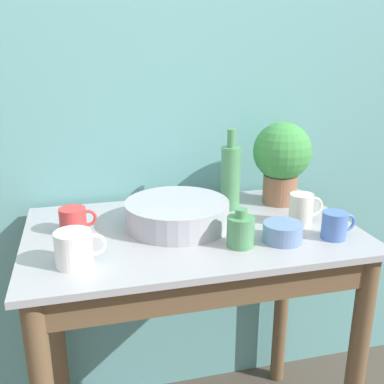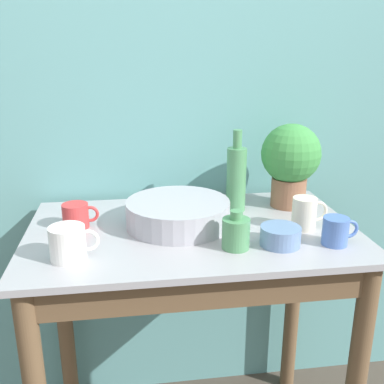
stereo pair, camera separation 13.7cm
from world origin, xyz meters
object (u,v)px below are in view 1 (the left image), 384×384
bottle_tall (231,176)px  mug_blue (335,225)px  bottle_short (241,231)px  mug_red (74,220)px  mug_cream (302,209)px  bowl_wash_large (177,214)px  bowl_small_blue (283,232)px  mug_white (74,248)px  potted_plant (282,157)px

bottle_tall → mug_blue: bottle_tall is taller
bottle_short → mug_red: size_ratio=0.99×
mug_red → mug_cream: (0.71, -0.11, 0.01)m
bowl_wash_large → bottle_short: bearing=-53.4°
bowl_wash_large → mug_cream: bearing=-12.3°
mug_red → bowl_wash_large: bearing=-4.8°
bowl_small_blue → mug_white: bearing=-179.3°
mug_blue → bowl_small_blue: (-0.16, 0.02, -0.01)m
mug_red → mug_blue: 0.79m
bottle_short → bowl_small_blue: bearing=0.6°
bottle_tall → mug_white: 0.62m
bottle_short → mug_white: bottle_short is taller
mug_blue → mug_cream: mug_cream is taller
bottle_tall → mug_red: size_ratio=2.49×
potted_plant → bowl_small_blue: potted_plant is taller
mug_cream → mug_white: (-0.70, -0.11, -0.00)m
potted_plant → mug_cream: (-0.02, -0.21, -0.12)m
potted_plant → bottle_tall: (-0.20, -0.01, -0.05)m
mug_white → bowl_small_blue: bearing=0.7°
bottle_tall → mug_cream: size_ratio=2.48×
bottle_short → mug_red: bottle_short is taller
mug_cream → mug_red: bearing=171.1°
bottle_tall → mug_red: bottle_tall is taller
mug_red → potted_plant: bearing=7.9°
bowl_wash_large → mug_white: bearing=-147.9°
potted_plant → bottle_tall: bearing=-175.6°
bottle_tall → bottle_short: size_ratio=2.51×
potted_plant → bowl_wash_large: size_ratio=0.90×
mug_red → bowl_small_blue: mug_red is taller
mug_red → bottle_tall: bearing=9.1°
mug_blue → mug_white: size_ratio=0.81×
potted_plant → mug_red: (-0.73, -0.10, -0.13)m
potted_plant → bottle_tall: 0.20m
bowl_wash_large → bowl_small_blue: (0.27, -0.19, -0.01)m
bottle_short → mug_white: size_ratio=0.85×
mug_red → mug_blue: mug_blue is taller
bottle_tall → bottle_short: bottle_tall is taller
mug_red → mug_cream: 0.72m
mug_blue → bottle_tall: bearing=124.4°
potted_plant → bowl_wash_large: (-0.41, -0.13, -0.13)m
bottle_tall → mug_cream: 0.27m
mug_blue → mug_cream: (-0.05, 0.12, 0.01)m
bowl_small_blue → mug_red: bearing=159.9°
bottle_short → mug_blue: bottle_short is taller
bowl_wash_large → bowl_small_blue: size_ratio=2.82×
mug_red → mug_cream: mug_cream is taller
mug_white → bowl_small_blue: mug_white is taller
bottle_tall → mug_blue: (0.22, -0.32, -0.08)m
bowl_small_blue → bowl_wash_large: bearing=145.2°
mug_red → mug_cream: bearing=-8.9°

